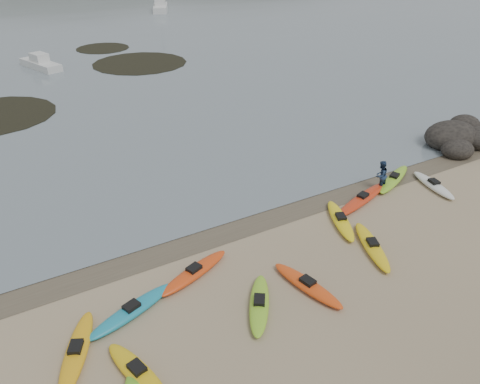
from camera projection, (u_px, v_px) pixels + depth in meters
ground at (240, 220)px, 22.04m from camera, size 600.00×600.00×0.00m
wet_sand at (243, 223)px, 21.81m from camera, size 60.00×60.00×0.00m
kayaks at (288, 259)px, 19.11m from camera, size 20.77×9.39×0.34m
person_east at (381, 175)px, 24.25m from camera, size 0.90×0.77×1.61m
rock_cluster at (459, 140)px, 29.70m from camera, size 5.31×3.91×1.81m
kelp_mats at (87, 76)px, 43.57m from camera, size 23.75×25.46×0.04m
moored_boats at (62, 5)px, 80.72m from camera, size 98.01×77.42×1.13m
far_hills at (88, 7)px, 193.33m from camera, size 550.00×135.00×80.00m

